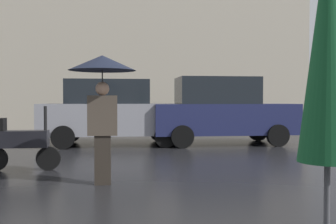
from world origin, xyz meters
name	(u,v)px	position (x,y,z in m)	size (l,w,h in m)	color
folded_patio_umbrella_near	(329,50)	(1.88, -0.32, 1.65)	(0.40, 0.40, 2.47)	black
pedestrian_with_umbrella	(102,81)	(0.41, 3.89, 1.66)	(1.07, 1.07, 2.06)	#2A241E
parked_scooter	(19,142)	(-1.22, 5.32, 0.56)	(1.44, 0.32, 1.23)	black
parked_car_left	(221,111)	(3.78, 9.27, 1.02)	(4.31, 1.84, 2.03)	#1E234C
parked_car_right	(113,112)	(0.52, 9.49, 0.99)	(4.36, 1.92, 1.94)	gray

